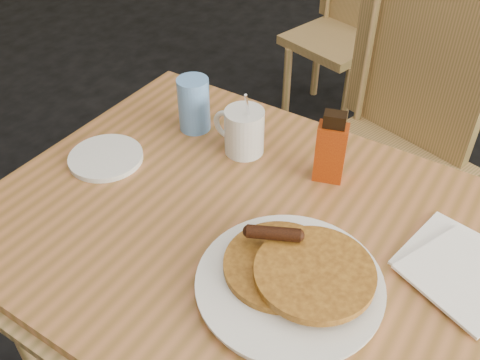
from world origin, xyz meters
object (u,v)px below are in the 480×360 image
Objects in this scene: main_table at (279,254)px; chair_main_far at (396,125)px; blue_tumbler at (194,104)px; coffee_mug at (243,130)px; chair_wall_extra at (345,15)px; pancake_plate at (292,278)px; syrup_bottle at (331,149)px.

main_table is 1.23× the size of chair_main_far.
blue_tumbler is at bearing -106.13° from chair_main_far.
coffee_mug is 0.14m from blue_tumbler.
main_table is 9.37× the size of blue_tumbler.
main_table is at bearing -25.13° from coffee_mug.
chair_wall_extra is at bearing 110.04° from main_table.
pancake_plate is 2.47× the size of blue_tumbler.
chair_wall_extra is 5.18× the size of syrup_bottle.
chair_main_far is 5.97× the size of coffee_mug.
blue_tumbler reaches higher than pancake_plate.
coffee_mug is at bearing -93.28° from chair_main_far.
main_table is 0.41m from blue_tumbler.
chair_wall_extra is at bearing 93.45° from syrup_bottle.
main_table is at bearing -107.06° from syrup_bottle.
pancake_plate is at bearing -49.64° from main_table.
chair_wall_extra reaches higher than main_table.
syrup_bottle is (0.02, -0.52, 0.25)m from chair_main_far.
chair_wall_extra is at bearing 99.26° from blue_tumbler.
coffee_mug is at bearing 135.78° from pancake_plate.
syrup_bottle is at bearing 1.29° from blue_tumbler.
blue_tumbler is (-0.34, -0.01, -0.01)m from syrup_bottle.
chair_main_far is at bearing 96.89° from pancake_plate.
main_table is 0.24m from syrup_bottle.
chair_main_far is 3.07× the size of pancake_plate.
chair_main_far is 1.17× the size of chair_wall_extra.
chair_wall_extra is at bearing 137.97° from chair_main_far.
coffee_mug is (-0.18, -0.54, 0.23)m from chair_main_far.
blue_tumbler is (-0.42, 0.28, 0.04)m from pancake_plate.
pancake_plate is (0.64, -1.65, 0.28)m from chair_wall_extra.
main_table is 3.79× the size of pancake_plate.
coffee_mug is at bearing 137.94° from main_table.
syrup_bottle is (-0.01, 0.20, 0.12)m from main_table.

